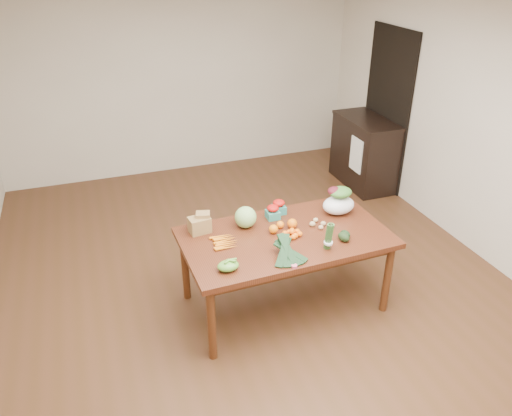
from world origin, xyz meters
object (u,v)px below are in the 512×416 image
object	(u,v)px
mandarin_cluster	(292,233)
salad_bag	(339,202)
kale_bunch	(289,252)
dining_table	(284,270)
cabbage	(246,217)
asparagus_bundle	(329,236)
cabinet	(364,152)
paper_bag	(199,223)

from	to	relation	value
mandarin_cluster	salad_bag	size ratio (longest dim) A/B	0.58
mandarin_cluster	kale_bunch	world-z (taller)	kale_bunch
dining_table	cabbage	distance (m)	0.61
cabbage	salad_bag	world-z (taller)	salad_bag
kale_bunch	asparagus_bundle	size ratio (longest dim) A/B	1.60
dining_table	cabinet	bearing A→B (deg)	43.82
cabinet	asparagus_bundle	size ratio (longest dim) A/B	4.08
cabbage	salad_bag	distance (m)	0.91
mandarin_cluster	kale_bunch	size ratio (longest dim) A/B	0.45
paper_bag	asparagus_bundle	xyz separation A→B (m)	(0.94, -0.63, 0.04)
kale_bunch	salad_bag	xyz separation A→B (m)	(0.75, 0.58, 0.04)
cabbage	asparagus_bundle	bearing A→B (deg)	-47.58
dining_table	kale_bunch	bearing A→B (deg)	-110.57
cabinet	mandarin_cluster	xyz separation A→B (m)	(-2.00, -2.13, 0.32)
cabbage	salad_bag	xyz separation A→B (m)	(0.90, -0.05, 0.02)
paper_bag	kale_bunch	distance (m)	0.88
mandarin_cluster	cabbage	bearing A→B (deg)	137.36
kale_bunch	paper_bag	bearing A→B (deg)	128.07
paper_bag	cabbage	xyz separation A→B (m)	(0.41, -0.05, 0.01)
kale_bunch	salad_bag	world-z (taller)	salad_bag
dining_table	kale_bunch	size ratio (longest dim) A/B	4.51
dining_table	asparagus_bundle	bearing A→B (deg)	-54.44
kale_bunch	cabbage	bearing A→B (deg)	102.18
cabbage	mandarin_cluster	world-z (taller)	cabbage
mandarin_cluster	salad_bag	world-z (taller)	salad_bag
cabinet	asparagus_bundle	distance (m)	3.03
mandarin_cluster	asparagus_bundle	bearing A→B (deg)	-53.79
cabinet	salad_bag	bearing A→B (deg)	-126.99
dining_table	paper_bag	size ratio (longest dim) A/B	7.39
cabinet	mandarin_cluster	world-z (taller)	cabinet
paper_bag	asparagus_bundle	size ratio (longest dim) A/B	0.98
cabbage	asparagus_bundle	size ratio (longest dim) A/B	0.78
mandarin_cluster	asparagus_bundle	world-z (taller)	asparagus_bundle
cabinet	asparagus_bundle	world-z (taller)	asparagus_bundle
dining_table	cabbage	size ratio (longest dim) A/B	9.22
cabbage	kale_bunch	size ratio (longest dim) A/B	0.49
cabinet	cabbage	bearing A→B (deg)	-141.72
paper_bag	kale_bunch	xyz separation A→B (m)	(0.57, -0.68, -0.01)
kale_bunch	cabinet	bearing A→B (deg)	46.78
cabinet	paper_bag	world-z (taller)	cabinet
mandarin_cluster	kale_bunch	bearing A→B (deg)	-116.69
paper_bag	salad_bag	world-z (taller)	salad_bag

